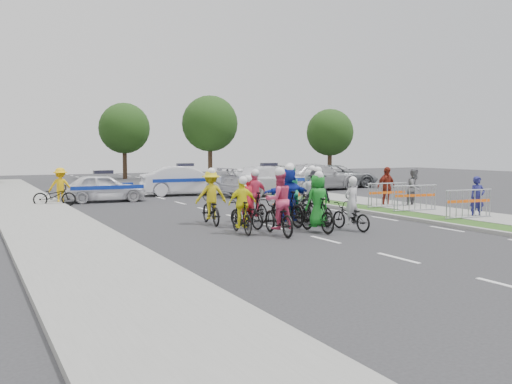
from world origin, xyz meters
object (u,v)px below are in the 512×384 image
rider_5 (288,200)px  parked_bike (54,195)px  civilian_sedan (317,177)px  barrier_2 (387,196)px  police_car_2 (269,181)px  cone_1 (297,191)px  rider_0 (351,212)px  rider_10 (211,202)px  rider_9 (255,202)px  barrier_1 (415,199)px  tree_1 (210,124)px  rider_8 (289,200)px  rider_7 (311,199)px  civilian_suv (338,176)px  tree_4 (124,128)px  rider_4 (316,202)px  marshal_hiviz (61,186)px  police_car_0 (104,188)px  rider_2 (278,210)px  cone_0 (278,197)px  spectator_0 (477,198)px  rider_1 (317,208)px  tree_2 (330,133)px  spectator_2 (386,187)px  barrier_0 (469,206)px  police_car_1 (185,181)px  rider_3 (242,211)px  rider_6 (246,210)px

rider_5 → parked_bike: size_ratio=1.13×
civilian_sedan → barrier_2: size_ratio=2.78×
police_car_2 → cone_1: police_car_2 is taller
rider_0 → rider_10: (-3.33, 3.30, 0.18)m
rider_9 → civilian_sedan: rider_9 is taller
barrier_1 → tree_1: (2.30, 26.28, 3.98)m
tree_1 → rider_8: bearing=-106.8°
rider_7 → civilian_suv: rider_7 is taller
rider_0 → tree_4: 33.02m
rider_4 → parked_bike: (-6.90, 10.39, -0.28)m
police_car_2 → civilian_suv: (7.19, 3.75, -0.08)m
marshal_hiviz → barrier_2: 14.53m
police_car_0 → marshal_hiviz: size_ratio=2.37×
rider_8 → police_car_0: size_ratio=0.52×
rider_5 → tree_1: (8.52, 27.11, 3.68)m
marshal_hiviz → rider_2: bearing=124.4°
rider_5 → police_car_2: bearing=-117.5°
police_car_0 → barrier_2: size_ratio=1.97×
cone_0 → civilian_suv: bearing=42.2°
barrier_2 → spectator_0: bearing=-78.7°
police_car_2 → barrier_2: (1.00, -8.47, -0.24)m
rider_1 → rider_10: 3.85m
rider_5 → parked_bike: bearing=-62.1°
rider_9 → cone_0: bearing=-130.0°
civilian_sedan → tree_2: 13.00m
police_car_2 → rider_4: bearing=149.5°
spectator_2 → tree_2: (10.72, 19.90, 2.96)m
barrier_0 → tree_1: bearing=85.5°
rider_5 → rider_7: (1.43, 0.87, -0.10)m
police_car_1 → rider_0: bearing=-171.4°
rider_3 → police_car_1: (3.37, 14.09, 0.12)m
spectator_0 → barrier_1: bearing=125.8°
rider_1 → cone_0: rider_1 is taller
civilian_suv → marshal_hiviz: 18.29m
rider_4 → barrier_0: 5.48m
civilian_sedan → spectator_2: (-2.94, -9.94, 0.07)m
spectator_2 → rider_3: bearing=-160.9°
police_car_1 → cone_1: bearing=-125.3°
rider_2 → rider_10: bearing=-69.2°
spectator_0 → spectator_2: bearing=109.6°
rider_7 → police_car_1: rider_7 is taller
rider_6 → barrier_2: size_ratio=0.88×
rider_2 → spectator_2: bearing=-143.9°
barrier_2 → rider_8: bearing=-165.3°
rider_5 → spectator_2: rider_5 is taller
barrier_0 → civilian_suv: bearing=69.4°
rider_4 → rider_10: 3.53m
rider_2 → civilian_sedan: (10.94, 14.65, 0.07)m
rider_8 → cone_0: size_ratio=2.93×
civilian_suv → cone_1: bearing=144.2°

